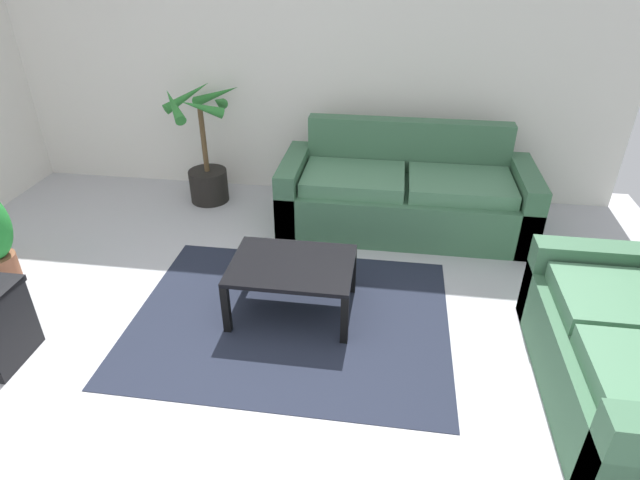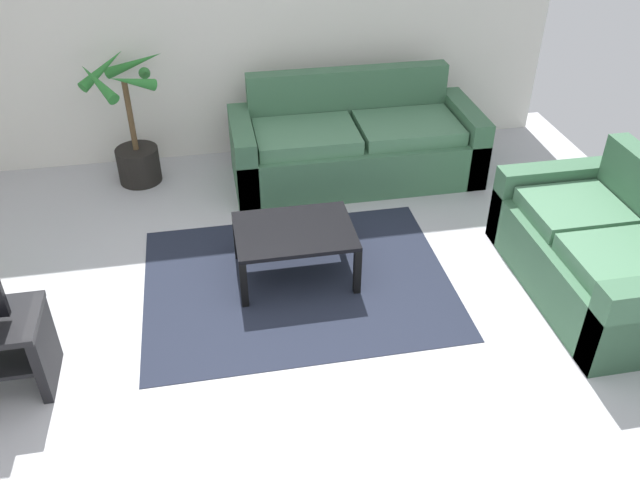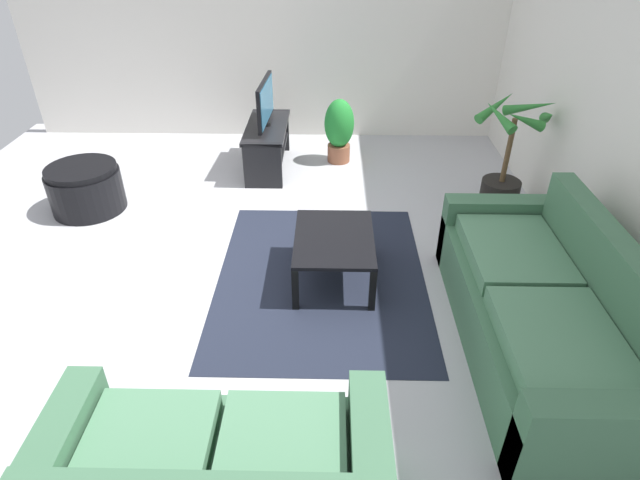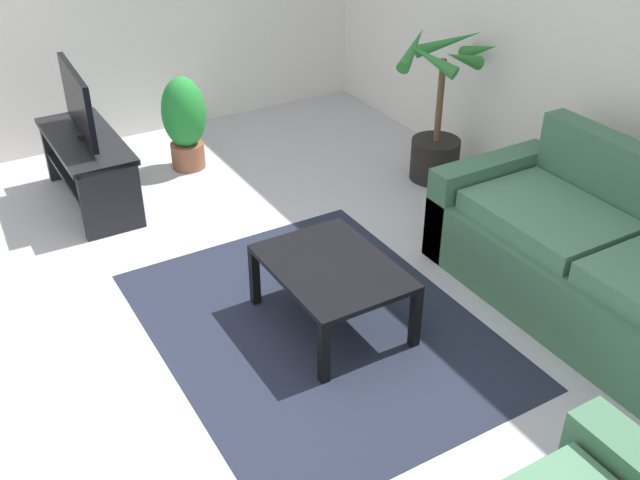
{
  "view_description": "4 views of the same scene",
  "coord_description": "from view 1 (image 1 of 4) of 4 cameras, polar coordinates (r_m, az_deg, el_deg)",
  "views": [
    {
      "loc": [
        0.83,
        -2.05,
        2.35
      ],
      "look_at": [
        0.41,
        0.85,
        0.63
      ],
      "focal_mm": 29.38,
      "sensor_mm": 36.0,
      "label": 1
    },
    {
      "loc": [
        -0.33,
        -2.94,
        2.99
      ],
      "look_at": [
        0.29,
        0.37,
        0.65
      ],
      "focal_mm": 36.99,
      "sensor_mm": 36.0,
      "label": 2
    },
    {
      "loc": [
        3.62,
        0.86,
        2.59
      ],
      "look_at": [
        0.41,
        0.79,
        0.5
      ],
      "focal_mm": 28.94,
      "sensor_mm": 36.0,
      "label": 3
    },
    {
      "loc": [
        3.08,
        -0.87,
        2.65
      ],
      "look_at": [
        0.32,
        0.75,
        0.67
      ],
      "focal_mm": 41.53,
      "sensor_mm": 36.0,
      "label": 4
    }
  ],
  "objects": [
    {
      "name": "coffee_table",
      "position": [
        3.62,
        -3.06,
        -3.26
      ],
      "size": [
        0.85,
        0.63,
        0.4
      ],
      "color": "black",
      "rests_on": "ground"
    },
    {
      "name": "area_rug",
      "position": [
        3.74,
        -3.21,
        -8.46
      ],
      "size": [
        2.2,
        1.7,
        0.01
      ],
      "primitive_type": "cube",
      "color": "#1E2333",
      "rests_on": "ground"
    },
    {
      "name": "couch_main",
      "position": [
        4.79,
        9.22,
        4.75
      ],
      "size": [
        2.2,
        0.9,
        0.9
      ],
      "color": "#3F6B4C",
      "rests_on": "ground"
    },
    {
      "name": "potted_palm",
      "position": [
        5.3,
        -12.34,
        8.71
      ],
      "size": [
        0.75,
        0.75,
        1.15
      ],
      "color": "black",
      "rests_on": "ground"
    },
    {
      "name": "wall_back",
      "position": [
        5.21,
        -1.1,
        19.39
      ],
      "size": [
        6.0,
        0.06,
        2.7
      ],
      "primitive_type": "cube",
      "color": "silver",
      "rests_on": "ground"
    },
    {
      "name": "ground_plane",
      "position": [
        3.22,
        -9.78,
        -16.95
      ],
      "size": [
        6.6,
        6.6,
        0.0
      ],
      "primitive_type": "plane",
      "color": "#B2B2B7"
    }
  ]
}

